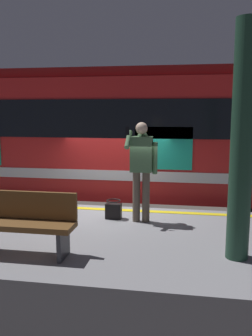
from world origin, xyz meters
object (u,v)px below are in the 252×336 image
(passenger, at_px, (142,163))
(station_column, at_px, (242,143))
(train_carriage, at_px, (83,132))
(handbag, at_px, (114,210))
(bench, at_px, (25,221))

(passenger, bearing_deg, station_column, 136.51)
(train_carriage, xyz_separation_m, handbag, (-1.52, 3.22, -1.30))
(station_column, bearing_deg, train_carriage, -52.85)
(train_carriage, height_order, handbag, train_carriage)
(station_column, bearing_deg, handbag, -36.58)
(handbag, height_order, station_column, station_column)
(handbag, distance_m, station_column, 2.99)
(train_carriage, xyz_separation_m, station_column, (-3.62, 4.78, 0.16))
(passenger, height_order, bench, passenger)
(station_column, relative_size, bench, 2.19)
(handbag, xyz_separation_m, station_column, (-2.10, 1.56, 1.46))
(bench, bearing_deg, passenger, -128.40)
(bench, bearing_deg, train_carriage, -83.18)
(handbag, height_order, bench, bench)
(passenger, relative_size, bench, 1.25)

